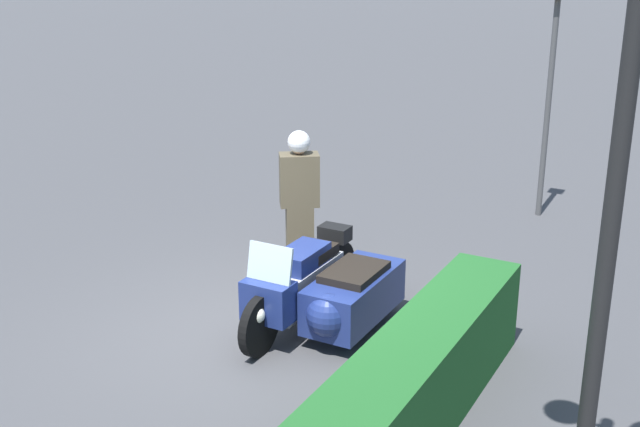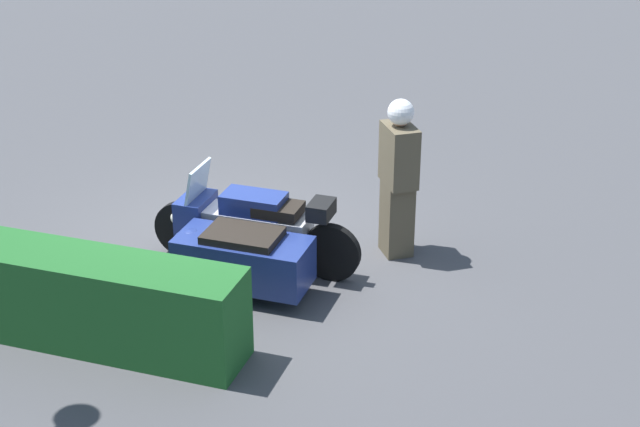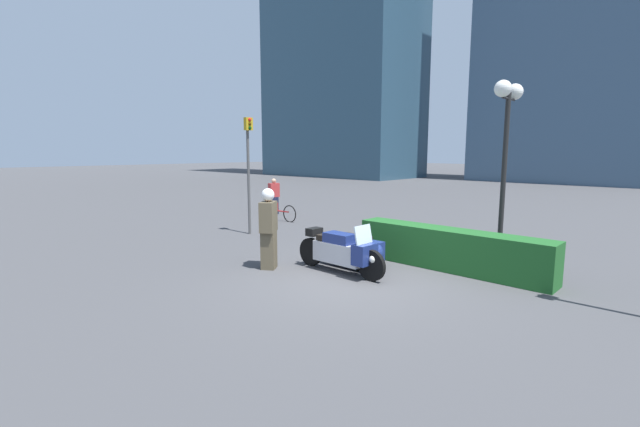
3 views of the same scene
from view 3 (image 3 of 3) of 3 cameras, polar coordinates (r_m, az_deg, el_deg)
The scene contains 9 objects.
ground_plane at distance 9.14m, azimuth 4.08°, elevation -8.94°, with size 160.00×160.00×0.00m, color #424244.
police_motorcycle at distance 9.82m, azimuth 4.00°, elevation -4.89°, with size 2.46×1.19×1.16m.
officer_rider at distance 9.90m, azimuth -6.88°, elevation -1.74°, with size 0.54×0.59×1.87m.
hedge_bush_curbside at distance 10.30m, azimuth 16.87°, elevation -4.59°, with size 4.57×0.68×0.94m, color #1E5623.
twin_lamp_post at distance 11.30m, azimuth 23.68°, elevation 11.35°, with size 0.39×1.15×4.32m.
traffic_light_far at distance 14.05m, azimuth -9.49°, elevation 7.14°, with size 0.23×0.26×3.76m.
pedestrian_bystander at distance 18.56m, azimuth -6.16°, elevation 2.29°, with size 0.35×0.48×1.54m.
bicycle_parked at distance 16.79m, azimuth -5.30°, elevation 0.13°, with size 1.65×0.15×0.72m.
office_building_main at distance 44.58m, azimuth 32.32°, elevation 20.09°, with size 16.76×8.17×25.45m, color #3D5670.
Camera 3 is at (5.53, -6.76, 2.71)m, focal length 24.00 mm.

